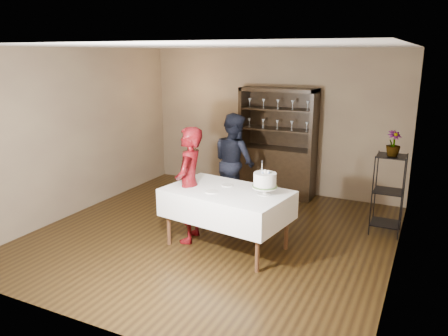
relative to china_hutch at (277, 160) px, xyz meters
The scene contains 14 objects.
floor 2.36m from the china_hutch, 95.08° to the right, with size 5.00×5.00×0.00m, color black.
ceiling 3.04m from the china_hutch, 95.08° to the right, with size 5.00×5.00×0.00m, color silver.
back_wall 0.76m from the china_hutch, 128.88° to the left, with size 5.00×0.02×2.70m, color brown.
wall_left 3.58m from the china_hutch, 140.17° to the right, with size 0.02×5.00×2.70m, color brown.
wall_right 3.29m from the china_hutch, 44.39° to the right, with size 0.02×5.00×2.70m, color brown.
china_hutch is the anchor object (origin of this frame).
plant_etagere 2.33m from the china_hutch, 26.83° to the right, with size 0.42×0.42×1.20m.
cake_table 2.54m from the china_hutch, 86.28° to the right, with size 1.77×1.24×0.82m.
woman 2.58m from the china_hutch, 99.25° to the right, with size 0.60×0.39×1.64m, color #3D0705.
man 1.14m from the china_hutch, 110.79° to the right, with size 0.80×0.63×1.66m, color black.
cake 2.60m from the china_hutch, 74.57° to the right, with size 0.33×0.33×0.46m.
plate_near 2.71m from the china_hutch, 89.49° to the right, with size 0.18×0.18×0.01m, color white.
plate_far 2.35m from the china_hutch, 87.93° to the right, with size 0.16×0.16×0.01m, color white.
potted_plant 2.46m from the china_hutch, 27.63° to the right, with size 0.20×0.20×0.36m, color #426530.
Camera 1 is at (2.77, -5.33, 2.62)m, focal length 35.00 mm.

